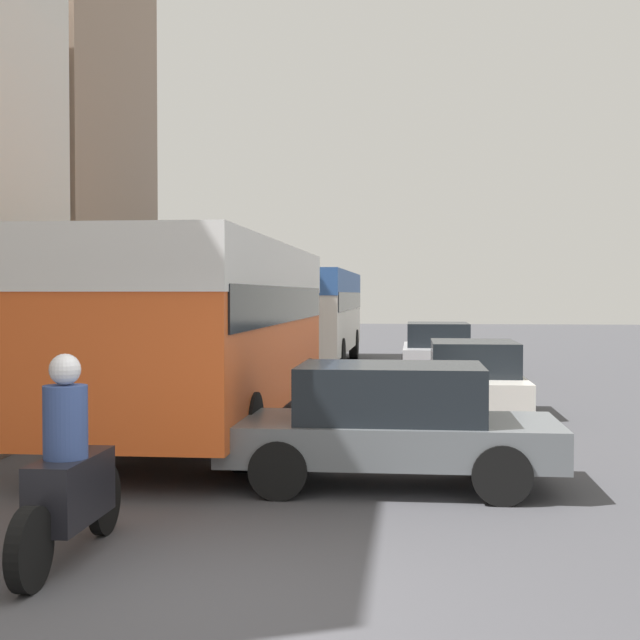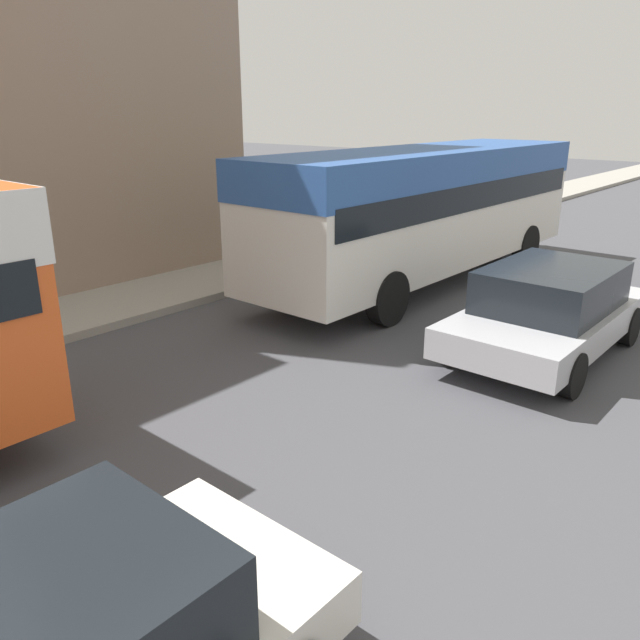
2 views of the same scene
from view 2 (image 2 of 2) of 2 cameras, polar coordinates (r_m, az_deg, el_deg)
The scene contains 3 objects.
building_far_terrace at distance 16.75m, azimuth -24.91°, elevation 23.76°, with size 6.45×6.58×11.22m.
bus_following at distance 13.90m, azimuth 9.73°, elevation 11.06°, with size 2.49×9.62×2.90m.
car_far_curb at distance 10.30m, azimuth 20.19°, elevation 0.94°, with size 1.96×4.19×1.42m.
Camera 2 is at (5.47, 9.43, 3.70)m, focal length 35.00 mm.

